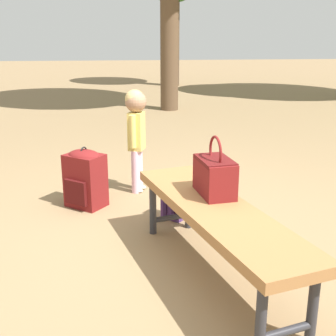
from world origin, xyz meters
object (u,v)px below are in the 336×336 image
object	(u,v)px
park_bench	(217,216)
backpack_small	(174,201)
handbag	(215,175)
child_standing	(136,125)
backpack_large	(85,177)

from	to	relation	value
park_bench	backpack_small	distance (m)	0.94
handbag	child_standing	bearing A→B (deg)	17.86
child_standing	backpack_large	bearing A→B (deg)	126.68
backpack_large	child_standing	bearing A→B (deg)	-53.32
handbag	child_standing	world-z (taller)	child_standing
child_standing	backpack_large	size ratio (longest dim) A/B	1.81
backpack_large	park_bench	bearing A→B (deg)	-145.26
park_bench	child_standing	world-z (taller)	child_standing
handbag	backpack_small	world-z (taller)	handbag
handbag	child_standing	distance (m)	1.42
backpack_large	backpack_small	world-z (taller)	backpack_large
park_bench	backpack_large	bearing A→B (deg)	34.74
handbag	backpack_small	xyz separation A→B (m)	(0.69, 0.17, -0.43)
park_bench	backpack_large	xyz separation A→B (m)	(1.22, 0.85, -0.14)
backpack_large	backpack_small	size ratio (longest dim) A/B	1.76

